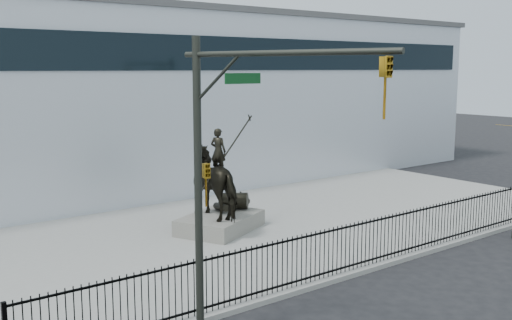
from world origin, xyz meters
TOP-DOWN VIEW (x-y plane):
  - ground at (0.00, 0.00)m, footprint 120.00×120.00m
  - plaza at (0.00, 7.00)m, footprint 30.00×12.00m
  - building at (0.00, 20.00)m, footprint 44.00×14.00m
  - picket_fence at (0.00, 1.25)m, footprint 22.10×0.10m
  - statue_plinth at (-1.44, 7.48)m, footprint 3.87×3.38m
  - equestrian_statue at (-1.38, 7.51)m, footprint 3.79×3.25m
  - traffic_signal_left at (-6.75, -0.62)m, footprint 1.52×4.84m

SIDE VIEW (x-z plane):
  - ground at x=0.00m, z-range 0.00..0.00m
  - plaza at x=0.00m, z-range 0.00..0.15m
  - statue_plinth at x=-1.44m, z-range 0.15..0.76m
  - picket_fence at x=0.00m, z-range 0.15..1.65m
  - equestrian_statue at x=-1.38m, z-range 0.27..3.79m
  - traffic_signal_left at x=-6.75m, z-range 0.53..7.53m
  - building at x=0.00m, z-range 0.00..9.00m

